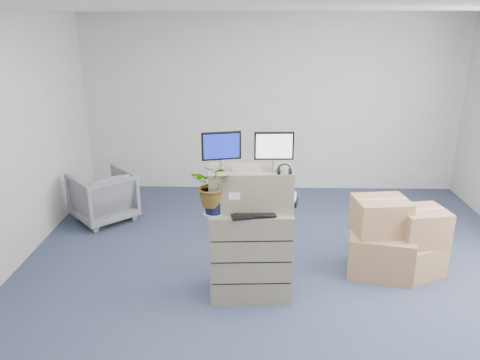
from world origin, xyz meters
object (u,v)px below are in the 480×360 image
(keyboard, at_px, (253,215))
(potted_plant, at_px, (213,191))
(monitor_left, at_px, (221,149))
(monitor_right, at_px, (274,149))
(filing_cabinet_lower, at_px, (250,252))
(office_chair, at_px, (103,194))
(water_bottle, at_px, (259,197))

(keyboard, height_order, potted_plant, potted_plant)
(monitor_left, distance_m, monitor_right, 0.49)
(filing_cabinet_lower, bearing_deg, potted_plant, -164.03)
(keyboard, bearing_deg, monitor_right, 30.18)
(potted_plant, bearing_deg, monitor_left, 58.96)
(filing_cabinet_lower, distance_m, potted_plant, 0.80)
(office_chair, bearing_deg, potted_plant, 88.74)
(filing_cabinet_lower, xyz_separation_m, water_bottle, (0.08, 0.03, 0.59))
(filing_cabinet_lower, distance_m, office_chair, 2.75)
(water_bottle, xyz_separation_m, potted_plant, (-0.43, -0.15, 0.12))
(monitor_left, bearing_deg, keyboard, -40.28)
(keyboard, xyz_separation_m, office_chair, (-2.09, 1.97, -0.57))
(monitor_left, xyz_separation_m, office_chair, (-1.79, 1.82, -1.17))
(keyboard, bearing_deg, monitor_left, 141.09)
(filing_cabinet_lower, xyz_separation_m, monitor_left, (-0.28, -0.00, 1.08))
(monitor_left, xyz_separation_m, monitor_right, (0.49, 0.02, -0.00))
(monitor_right, height_order, water_bottle, monitor_right)
(filing_cabinet_lower, xyz_separation_m, monitor_right, (0.21, 0.02, 1.08))
(monitor_left, distance_m, keyboard, 0.69)
(monitor_right, distance_m, keyboard, 0.65)
(keyboard, distance_m, water_bottle, 0.22)
(monitor_left, relative_size, keyboard, 0.89)
(monitor_right, bearing_deg, filing_cabinet_lower, -177.17)
(keyboard, relative_size, potted_plant, 0.81)
(water_bottle, relative_size, potted_plant, 0.46)
(water_bottle, distance_m, potted_plant, 0.47)
(potted_plant, bearing_deg, filing_cabinet_lower, 18.97)
(monitor_left, bearing_deg, office_chair, 121.47)
(office_chair, bearing_deg, keyboard, 93.84)
(monitor_left, relative_size, potted_plant, 0.72)
(filing_cabinet_lower, height_order, monitor_left, monitor_left)
(monitor_left, bearing_deg, filing_cabinet_lower, -12.88)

